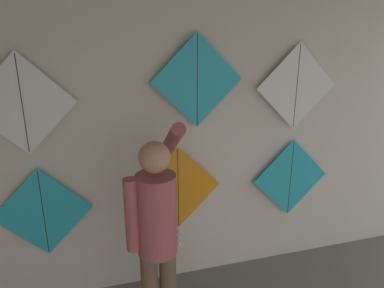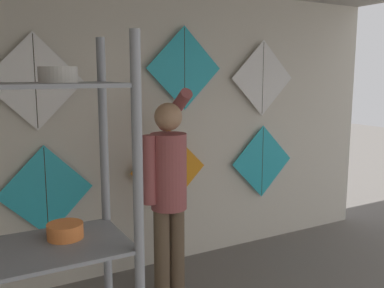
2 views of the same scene
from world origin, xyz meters
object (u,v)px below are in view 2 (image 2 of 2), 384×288
kite_5 (263,78)px  kite_2 (262,161)px  kite_0 (46,191)px  kite_1 (169,172)px  kite_4 (184,68)px  shopkeeper (168,185)px  kite_3 (35,82)px

kite_5 → kite_2: bearing=0.0°
kite_0 → kite_1: size_ratio=0.80×
kite_0 → kite_4: size_ratio=1.00×
kite_0 → kite_1: (1.20, -0.00, 0.04)m
shopkeeper → kite_2: (1.53, 0.68, -0.07)m
shopkeeper → kite_0: bearing=137.0°
kite_3 → kite_4: bearing=0.0°
kite_1 → kite_2: 1.19m
kite_2 → shopkeeper: bearing=-156.0°
shopkeeper → kite_1: (0.34, 0.68, -0.06)m
kite_0 → kite_5: 2.56m
kite_5 → kite_0: bearing=180.0°
kite_1 → kite_0: bearing=180.0°
kite_1 → kite_5: kite_5 is taller
kite_2 → kite_4: (-1.01, 0.00, 1.05)m
kite_1 → kite_5: 1.50m
shopkeeper → kite_5: 1.87m
shopkeeper → kite_3: 1.42m
kite_0 → kite_4: 1.76m
shopkeeper → kite_0: size_ratio=2.23×
kite_0 → kite_4: (1.39, 0.00, 1.08)m
kite_0 → kite_2: bearing=0.0°
kite_2 → kite_4: 1.46m
kite_2 → kite_3: (-2.43, 0.00, 0.93)m
kite_1 → kite_3: bearing=180.0°
kite_0 → kite_3: 0.96m
kite_5 → kite_3: bearing=180.0°
kite_0 → kite_2: size_ratio=1.00×
shopkeeper → kite_5: bearing=19.5°
kite_4 → shopkeeper: bearing=-127.3°
kite_0 → kite_1: 1.20m
shopkeeper → kite_1: bearing=58.9°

